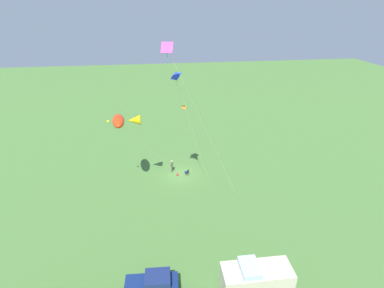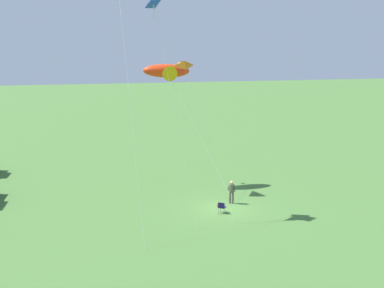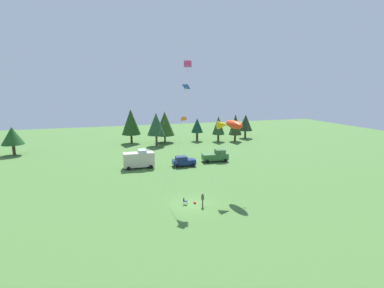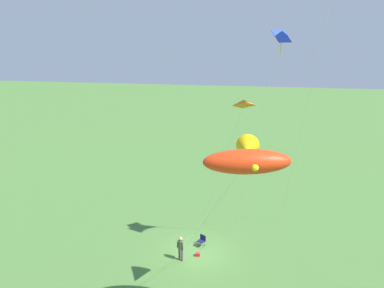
{
  "view_description": "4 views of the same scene",
  "coord_description": "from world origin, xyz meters",
  "views": [
    {
      "loc": [
        3.33,
        34.62,
        21.25
      ],
      "look_at": [
        -1.28,
        2.03,
        5.47
      ],
      "focal_mm": 28.0,
      "sensor_mm": 36.0,
      "label": 1
    },
    {
      "loc": [
        -35.86,
        8.11,
        13.4
      ],
      "look_at": [
        0.92,
        2.1,
        4.7
      ],
      "focal_mm": 50.0,
      "sensor_mm": 36.0,
      "label": 2
    },
    {
      "loc": [
        -10.81,
        -33.52,
        14.48
      ],
      "look_at": [
        0.4,
        1.26,
        7.43
      ],
      "focal_mm": 28.0,
      "sensor_mm": 36.0,
      "label": 3
    },
    {
      "loc": [
        22.35,
        3.27,
        14.84
      ],
      "look_at": [
        -0.31,
        -0.36,
        7.76
      ],
      "focal_mm": 35.0,
      "sensor_mm": 36.0,
      "label": 4
    }
  ],
  "objects": [
    {
      "name": "kite_diamond_blue",
      "position": [
        0.56,
        4.64,
        13.86
      ],
      "size": [
        4.71,
        2.94,
        14.76
      ],
      "color": "blue",
      "rests_on": "ground"
    },
    {
      "name": "person_kite_flyer",
      "position": [
        1.07,
        -0.91,
        1.02
      ],
      "size": [
        0.45,
        0.53,
        1.74
      ],
      "rotation": [
        0.0,
        0.0,
        5.83
      ],
      "color": "#534348",
      "rests_on": "ground"
    },
    {
      "name": "ground_plane",
      "position": [
        0.0,
        0.0,
        0.0
      ],
      "size": [
        160.0,
        160.0,
        0.0
      ],
      "primitive_type": "plane",
      "color": "#477334"
    },
    {
      "name": "backpack_on_grass",
      "position": [
        0.41,
        0.13,
        0.11
      ],
      "size": [
        0.26,
        0.34,
        0.22
      ],
      "primitive_type": "cube",
      "rotation": [
        0.0,
        0.0,
        1.69
      ],
      "color": "red",
      "rests_on": "ground"
    },
    {
      "name": "kite_large_fish",
      "position": [
        6.61,
        3.2,
        9.38
      ],
      "size": [
        7.41,
        6.3,
        10.0
      ],
      "color": "red",
      "rests_on": "ground"
    },
    {
      "name": "folding_chair",
      "position": [
        -0.87,
        0.25,
        0.49
      ],
      "size": [
        0.66,
        0.66,
        0.82
      ],
      "rotation": [
        0.0,
        0.0,
        5.74
      ],
      "color": "#161543",
      "rests_on": "ground"
    },
    {
      "name": "kite_delta_orange",
      "position": [
        -0.41,
        2.79,
        10.5
      ],
      "size": [
        3.13,
        3.69,
        10.87
      ],
      "color": "orange",
      "rests_on": "ground"
    }
  ]
}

